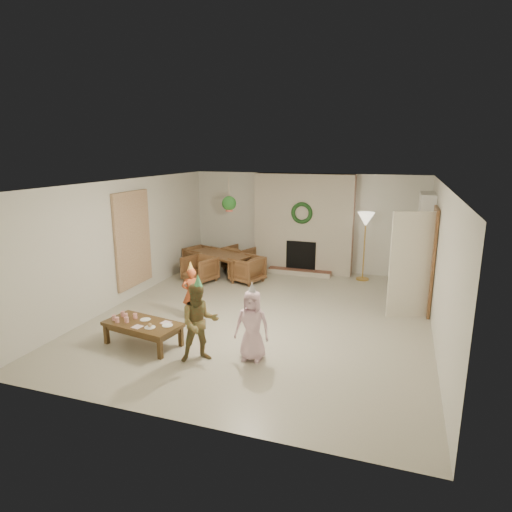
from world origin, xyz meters
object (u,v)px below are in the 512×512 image
at_px(dining_chair_left, 201,259).
at_px(coffee_table_top, 143,324).
at_px(dining_chair_near, 200,269).
at_px(dining_chair_far, 239,258).
at_px(dining_chair_right, 247,269).
at_px(child_plaid, 199,323).
at_px(child_pink, 252,325).
at_px(dining_table, 220,264).
at_px(child_red, 191,293).

height_order(dining_chair_left, coffee_table_top, dining_chair_left).
bearing_deg(dining_chair_near, dining_chair_far, 90.00).
height_order(dining_chair_right, child_plaid, child_plaid).
bearing_deg(dining_chair_near, child_pink, -33.00).
distance_m(dining_table, child_red, 2.87).
distance_m(dining_table, dining_chair_left, 0.70).
distance_m(dining_table, dining_chair_right, 0.88).
distance_m(dining_chair_left, child_pink, 5.14).
bearing_deg(dining_chair_far, dining_chair_near, 90.00).
bearing_deg(dining_chair_far, child_red, 116.64).
xyz_separation_m(dining_chair_left, dining_chair_right, (1.49, -0.55, 0.00)).
height_order(child_red, child_pink, child_pink).
distance_m(coffee_table_top, child_red, 1.32).
bearing_deg(dining_chair_right, dining_chair_far, -128.66).
bearing_deg(coffee_table_top, child_plaid, 0.43).
distance_m(dining_chair_near, dining_chair_left, 1.00).
bearing_deg(child_plaid, dining_table, 75.66).
distance_m(dining_chair_right, child_plaid, 4.04).
xyz_separation_m(dining_chair_near, dining_chair_far, (0.49, 1.32, 0.00)).
bearing_deg(dining_table, dining_chair_left, 180.00).
bearing_deg(dining_chair_left, dining_chair_far, -45.00).
relative_size(child_red, child_plaid, 0.81).
bearing_deg(dining_chair_right, child_plaid, 30.11).
bearing_deg(child_pink, dining_chair_right, 107.32).
height_order(dining_table, dining_chair_far, dining_chair_far).
height_order(dining_chair_left, child_plaid, child_plaid).
distance_m(dining_chair_left, coffee_table_top, 4.47).
relative_size(dining_table, coffee_table_top, 1.29).
distance_m(dining_chair_far, child_plaid, 5.10).
xyz_separation_m(dining_table, child_pink, (2.23, -4.00, 0.26)).
relative_size(coffee_table_top, child_red, 1.28).
distance_m(dining_chair_left, child_plaid, 5.02).
xyz_separation_m(dining_table, dining_chair_right, (0.83, -0.31, 0.03)).
height_order(dining_chair_right, child_pink, child_pink).
relative_size(dining_chair_near, child_pink, 0.63).
height_order(dining_table, child_plaid, child_plaid).
height_order(dining_chair_right, coffee_table_top, dining_chair_right).
bearing_deg(dining_table, child_plaid, -50.22).
height_order(dining_chair_far, coffee_table_top, dining_chair_far).
xyz_separation_m(dining_chair_near, dining_chair_left, (-0.41, 0.91, 0.00)).
bearing_deg(dining_chair_near, child_red, -47.48).
relative_size(dining_chair_near, dining_chair_far, 1.00).
bearing_deg(dining_chair_far, dining_table, 90.00).
bearing_deg(dining_table, child_pink, -40.41).
relative_size(dining_table, child_plaid, 1.34).
xyz_separation_m(dining_chair_near, coffee_table_top, (0.65, -3.43, 0.04)).
bearing_deg(dining_chair_near, dining_chair_left, 135.00).
relative_size(dining_table, dining_chair_near, 2.34).
relative_size(dining_chair_right, coffee_table_top, 0.55).
xyz_separation_m(dining_chair_left, child_red, (1.28, -3.04, 0.17)).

